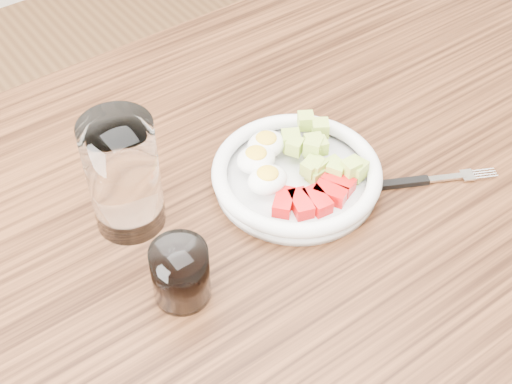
% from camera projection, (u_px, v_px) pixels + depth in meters
% --- Properties ---
extents(dining_table, '(1.50, 0.90, 0.77)m').
position_uv_depth(dining_table, '(266.00, 256.00, 1.03)').
color(dining_table, brown).
rests_on(dining_table, ground).
extents(bowl, '(0.23, 0.23, 0.06)m').
position_uv_depth(bowl, '(296.00, 172.00, 0.98)').
color(bowl, white).
rests_on(bowl, dining_table).
extents(fork, '(0.18, 0.10, 0.01)m').
position_uv_depth(fork, '(415.00, 181.00, 0.99)').
color(fork, black).
rests_on(fork, dining_table).
extents(water_glass, '(0.09, 0.09, 0.16)m').
position_uv_depth(water_glass, '(123.00, 175.00, 0.89)').
color(water_glass, white).
rests_on(water_glass, dining_table).
extents(coffee_glass, '(0.07, 0.07, 0.08)m').
position_uv_depth(coffee_glass, '(181.00, 274.00, 0.83)').
color(coffee_glass, white).
rests_on(coffee_glass, dining_table).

